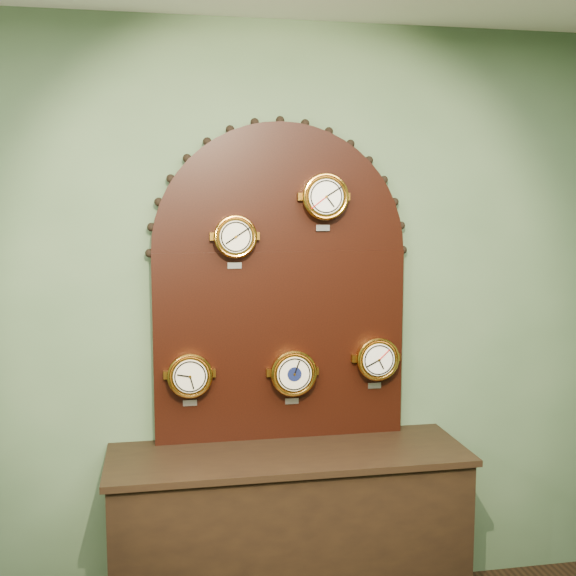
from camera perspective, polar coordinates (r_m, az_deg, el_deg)
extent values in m
plane|color=#4B6645|center=(3.46, -0.76, -2.47)|extent=(4.00, 0.00, 4.00)
cube|color=black|center=(3.52, 0.06, -19.50)|extent=(1.60, 0.50, 0.80)
cube|color=black|center=(3.44, -0.61, -4.58)|extent=(1.20, 0.06, 0.90)
cylinder|color=black|center=(3.37, -0.62, 2.93)|extent=(1.20, 0.06, 1.20)
cylinder|color=#C48029|center=(3.28, -4.25, 4.13)|extent=(0.18, 0.08, 0.18)
torus|color=#C48029|center=(3.25, -4.19, 4.10)|extent=(0.20, 0.02, 0.20)
cylinder|color=beige|center=(3.24, -4.18, 4.09)|extent=(0.15, 0.01, 0.15)
cube|color=#B3B3BA|center=(3.32, -4.28, 1.80)|extent=(0.07, 0.01, 0.03)
cylinder|color=#C48029|center=(3.35, 2.90, 7.28)|extent=(0.20, 0.08, 0.20)
torus|color=#C48029|center=(3.32, 3.03, 7.28)|extent=(0.22, 0.02, 0.22)
cylinder|color=white|center=(3.31, 3.06, 7.28)|extent=(0.16, 0.01, 0.16)
cube|color=#B3B3BA|center=(3.38, 2.79, 4.80)|extent=(0.07, 0.01, 0.03)
cylinder|color=#C48029|center=(3.36, -7.83, -6.83)|extent=(0.19, 0.08, 0.19)
torus|color=#C48029|center=(3.33, -7.81, -6.97)|extent=(0.21, 0.02, 0.21)
cylinder|color=beige|center=(3.32, -7.80, -7.00)|extent=(0.15, 0.01, 0.15)
cube|color=#B3B3BA|center=(3.42, -7.81, -9.05)|extent=(0.07, 0.01, 0.03)
cylinder|color=#C48029|center=(3.42, 0.38, -6.72)|extent=(0.20, 0.08, 0.20)
torus|color=#C48029|center=(3.38, 0.49, -6.84)|extent=(0.22, 0.02, 0.22)
cylinder|color=beige|center=(3.38, 0.51, -6.87)|extent=(0.16, 0.01, 0.16)
cube|color=#B3B3BA|center=(3.47, 0.31, -8.99)|extent=(0.07, 0.01, 0.03)
cylinder|color=#0D143C|center=(3.37, 0.52, -6.88)|extent=(0.07, 0.00, 0.07)
cylinder|color=#C48029|center=(3.50, 7.05, -5.56)|extent=(0.19, 0.08, 0.19)
torus|color=#C48029|center=(3.47, 7.21, -5.67)|extent=(0.21, 0.02, 0.21)
cylinder|color=white|center=(3.47, 7.25, -5.69)|extent=(0.16, 0.01, 0.16)
cube|color=#B3B3BA|center=(3.56, 6.90, -7.72)|extent=(0.06, 0.01, 0.03)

